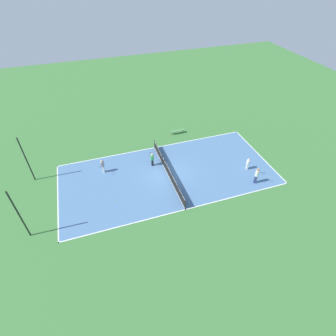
{
  "coord_description": "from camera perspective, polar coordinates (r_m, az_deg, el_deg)",
  "views": [
    {
      "loc": [
        -19.41,
        6.45,
        18.23
      ],
      "look_at": [
        0.0,
        0.0,
        0.9
      ],
      "focal_mm": 28.0,
      "sensor_mm": 36.0,
      "label": 1
    }
  ],
  "objects": [
    {
      "name": "ground_plane",
      "position": [
        27.39,
        0.0,
        -1.44
      ],
      "size": [
        80.0,
        80.0,
        0.0
      ],
      "primitive_type": "plane",
      "color": "#3D7538"
    },
    {
      "name": "court_surface",
      "position": [
        27.39,
        0.0,
        -1.42
      ],
      "size": [
        10.19,
        22.07,
        0.02
      ],
      "color": "#4C729E",
      "rests_on": "ground_plane"
    },
    {
      "name": "tennis_net",
      "position": [
        27.02,
        0.0,
        -0.55
      ],
      "size": [
        9.99,
        0.1,
        1.06
      ],
      "color": "black",
      "rests_on": "court_surface"
    },
    {
      "name": "bench",
      "position": [
        33.51,
        2.1,
        8.09
      ],
      "size": [
        0.36,
        1.8,
        0.45
      ],
      "rotation": [
        0.0,
        0.0,
        1.57
      ],
      "color": "#4C8C4C",
      "rests_on": "ground_plane"
    },
    {
      "name": "player_near_white",
      "position": [
        28.82,
        17.01,
        0.99
      ],
      "size": [
        0.46,
        0.46,
        1.38
      ],
      "rotation": [
        0.0,
        0.0,
        5.92
      ],
      "color": "white",
      "rests_on": "court_surface"
    },
    {
      "name": "player_baseline_gray",
      "position": [
        27.91,
        -14.06,
        0.58
      ],
      "size": [
        0.99,
        0.65,
        1.61
      ],
      "rotation": [
        0.0,
        0.0,
        2.77
      ],
      "color": "white",
      "rests_on": "court_surface"
    },
    {
      "name": "player_far_green",
      "position": [
        28.01,
        -3.47,
        2.03
      ],
      "size": [
        0.95,
        0.38,
        1.58
      ],
      "rotation": [
        0.0,
        0.0,
        6.23
      ],
      "color": "black",
      "rests_on": "court_surface"
    },
    {
      "name": "player_far_white",
      "position": [
        27.18,
        18.78,
        -1.39
      ],
      "size": [
        0.79,
        0.96,
        1.84
      ],
      "rotation": [
        0.0,
        0.0,
        4.13
      ],
      "color": "navy",
      "rests_on": "court_surface"
    },
    {
      "name": "tennis_ball_near_net",
      "position": [
        30.29,
        11.92,
        2.4
      ],
      "size": [
        0.07,
        0.07,
        0.07
      ],
      "primitive_type": "sphere",
      "color": "#CCE033",
      "rests_on": "court_surface"
    },
    {
      "name": "tennis_ball_far_baseline",
      "position": [
        28.98,
        21.17,
        -1.84
      ],
      "size": [
        0.07,
        0.07,
        0.07
      ],
      "primitive_type": "sphere",
      "color": "#CCE033",
      "rests_on": "court_surface"
    },
    {
      "name": "tennis_ball_midcourt",
      "position": [
        25.12,
        -11.23,
        -7.08
      ],
      "size": [
        0.07,
        0.07,
        0.07
      ],
      "primitive_type": "sphere",
      "color": "#CCE033",
      "rests_on": "court_surface"
    },
    {
      "name": "fence_post_back_left",
      "position": [
        23.26,
        -29.64,
        -8.91
      ],
      "size": [
        0.12,
        0.12,
        5.13
      ],
      "color": "black",
      "rests_on": "ground_plane"
    },
    {
      "name": "fence_post_back_right",
      "position": [
        28.61,
        -28.44,
        1.55
      ],
      "size": [
        0.12,
        0.12,
        5.13
      ],
      "color": "black",
      "rests_on": "ground_plane"
    }
  ]
}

